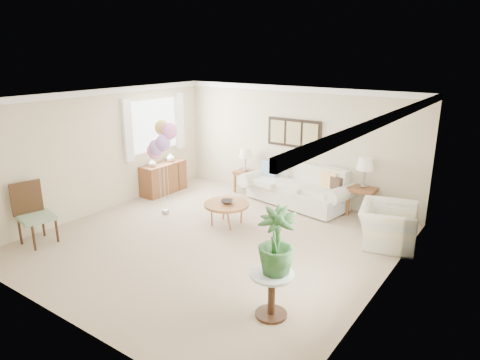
{
  "coord_description": "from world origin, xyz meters",
  "views": [
    {
      "loc": [
        4.51,
        -5.62,
        3.36
      ],
      "look_at": [
        0.16,
        0.6,
        1.05
      ],
      "focal_mm": 32.0,
      "sensor_mm": 36.0,
      "label": 1
    }
  ],
  "objects_px": {
    "accent_chair": "(33,212)",
    "coffee_table": "(227,205)",
    "sofa": "(298,189)",
    "balloon_cluster": "(161,140)",
    "armchair": "(388,225)"
  },
  "relations": [
    {
      "from": "coffee_table",
      "to": "accent_chair",
      "type": "height_order",
      "value": "accent_chair"
    },
    {
      "from": "coffee_table",
      "to": "balloon_cluster",
      "type": "height_order",
      "value": "balloon_cluster"
    },
    {
      "from": "sofa",
      "to": "balloon_cluster",
      "type": "bearing_deg",
      "value": -132.34
    },
    {
      "from": "sofa",
      "to": "balloon_cluster",
      "type": "height_order",
      "value": "balloon_cluster"
    },
    {
      "from": "sofa",
      "to": "coffee_table",
      "type": "relative_size",
      "value": 2.96
    },
    {
      "from": "balloon_cluster",
      "to": "armchair",
      "type": "bearing_deg",
      "value": 16.26
    },
    {
      "from": "sofa",
      "to": "coffee_table",
      "type": "height_order",
      "value": "sofa"
    },
    {
      "from": "armchair",
      "to": "balloon_cluster",
      "type": "bearing_deg",
      "value": 93.44
    },
    {
      "from": "sofa",
      "to": "balloon_cluster",
      "type": "distance_m",
      "value": 3.24
    },
    {
      "from": "armchair",
      "to": "accent_chair",
      "type": "distance_m",
      "value": 6.36
    },
    {
      "from": "armchair",
      "to": "accent_chair",
      "type": "xyz_separation_m",
      "value": [
        -5.24,
        -3.59,
        0.23
      ]
    },
    {
      "from": "sofa",
      "to": "accent_chair",
      "type": "relative_size",
      "value": 2.36
    },
    {
      "from": "accent_chair",
      "to": "coffee_table",
      "type": "bearing_deg",
      "value": 48.31
    },
    {
      "from": "sofa",
      "to": "armchair",
      "type": "distance_m",
      "value": 2.49
    },
    {
      "from": "sofa",
      "to": "balloon_cluster",
      "type": "xyz_separation_m",
      "value": [
        -2.02,
        -2.21,
        1.24
      ]
    }
  ]
}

